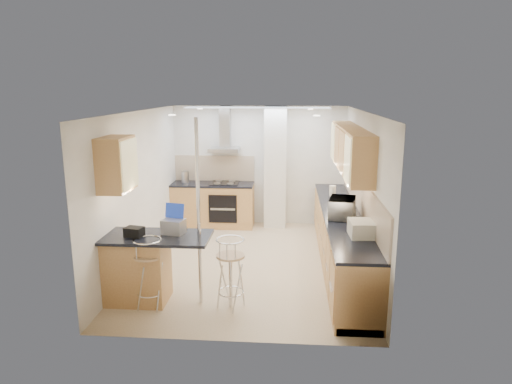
# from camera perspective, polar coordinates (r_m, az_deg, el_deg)

# --- Properties ---
(ground) EXTENTS (4.80, 4.80, 0.00)m
(ground) POSITION_cam_1_polar(r_m,az_deg,el_deg) (7.69, -0.85, -8.93)
(ground) COLOR tan
(ground) RESTS_ON ground
(room_shell) EXTENTS (3.64, 4.84, 2.51)m
(room_shell) POSITION_cam_1_polar(r_m,az_deg,el_deg) (7.61, 1.80, 2.91)
(room_shell) COLOR white
(room_shell) RESTS_ON ground
(right_counter) EXTENTS (0.63, 4.40, 0.92)m
(right_counter) POSITION_cam_1_polar(r_m,az_deg,el_deg) (7.55, 10.61, -5.85)
(right_counter) COLOR #B88149
(right_counter) RESTS_ON ground
(back_counter) EXTENTS (1.70, 0.63, 0.92)m
(back_counter) POSITION_cam_1_polar(r_m,az_deg,el_deg) (9.65, -5.38, -1.57)
(back_counter) COLOR #B88149
(back_counter) RESTS_ON ground
(peninsula) EXTENTS (1.47, 0.72, 0.94)m
(peninsula) POSITION_cam_1_polar(r_m,az_deg,el_deg) (6.39, -12.29, -9.31)
(peninsula) COLOR #B88149
(peninsula) RESTS_ON ground
(microwave) EXTENTS (0.47, 0.61, 0.30)m
(microwave) POSITION_cam_1_polar(r_m,az_deg,el_deg) (7.07, 10.72, -1.97)
(microwave) COLOR silver
(microwave) RESTS_ON right_counter
(laptop) EXTENTS (0.33, 0.27, 0.20)m
(laptop) POSITION_cam_1_polar(r_m,az_deg,el_deg) (6.24, -10.28, -4.28)
(laptop) COLOR #989A9F
(laptop) RESTS_ON peninsula
(bag) EXTENTS (0.26, 0.21, 0.13)m
(bag) POSITION_cam_1_polar(r_m,az_deg,el_deg) (6.24, -14.98, -4.83)
(bag) COLOR black
(bag) RESTS_ON peninsula
(bar_stool_near) EXTENTS (0.50, 0.50, 0.96)m
(bar_stool_near) POSITION_cam_1_polar(r_m,az_deg,el_deg) (6.23, -13.22, -9.88)
(bar_stool_near) COLOR tan
(bar_stool_near) RESTS_ON ground
(bar_stool_end) EXTENTS (0.44, 0.44, 0.96)m
(bar_stool_end) POSITION_cam_1_polar(r_m,az_deg,el_deg) (6.09, -3.20, -10.09)
(bar_stool_end) COLOR tan
(bar_stool_end) RESTS_ON ground
(jar_a) EXTENTS (0.14, 0.14, 0.19)m
(jar_a) POSITION_cam_1_polar(r_m,az_deg,el_deg) (8.49, 9.55, 0.16)
(jar_a) COLOR beige
(jar_a) RESTS_ON right_counter
(jar_b) EXTENTS (0.14, 0.14, 0.15)m
(jar_b) POSITION_cam_1_polar(r_m,az_deg,el_deg) (7.90, 11.24, -1.01)
(jar_b) COLOR beige
(jar_b) RESTS_ON right_counter
(jar_c) EXTENTS (0.17, 0.17, 0.19)m
(jar_c) POSITION_cam_1_polar(r_m,az_deg,el_deg) (7.12, 10.98, -2.35)
(jar_c) COLOR #AEAB8B
(jar_c) RESTS_ON right_counter
(jar_d) EXTENTS (0.11, 0.11, 0.12)m
(jar_d) POSITION_cam_1_polar(r_m,az_deg,el_deg) (7.20, 11.99, -2.50)
(jar_d) COLOR silver
(jar_d) RESTS_ON right_counter
(bread_bin) EXTENTS (0.33, 0.41, 0.21)m
(bread_bin) POSITION_cam_1_polar(r_m,az_deg,el_deg) (6.26, 13.03, -4.48)
(bread_bin) COLOR beige
(bread_bin) RESTS_ON right_counter
(kettle) EXTENTS (0.16, 0.16, 0.24)m
(kettle) POSITION_cam_1_polar(r_m,az_deg,el_deg) (9.67, -8.82, 1.89)
(kettle) COLOR #A5A7AA
(kettle) RESTS_ON back_counter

